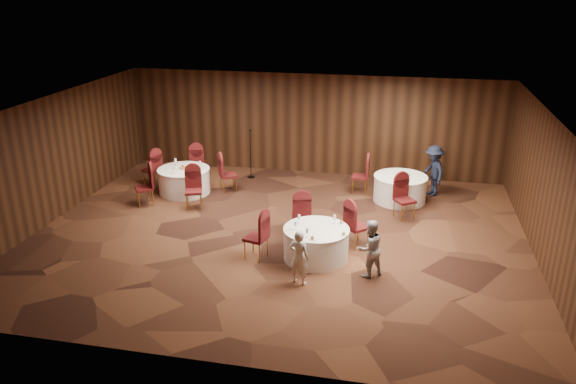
% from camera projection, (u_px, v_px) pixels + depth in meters
% --- Properties ---
extents(ground, '(12.00, 12.00, 0.00)m').
position_uv_depth(ground, '(278.00, 236.00, 13.89)').
color(ground, black).
rests_on(ground, ground).
extents(room_shell, '(12.00, 12.00, 12.00)m').
position_uv_depth(room_shell, '(278.00, 160.00, 13.19)').
color(room_shell, silver).
rests_on(room_shell, ground).
extents(table_main, '(1.49, 1.49, 0.74)m').
position_uv_depth(table_main, '(316.00, 243.00, 12.64)').
color(table_main, white).
rests_on(table_main, ground).
extents(table_left, '(1.52, 1.52, 0.74)m').
position_uv_depth(table_left, '(184.00, 181.00, 16.55)').
color(table_left, white).
rests_on(table_left, ground).
extents(table_right, '(1.50, 1.50, 0.74)m').
position_uv_depth(table_right, '(400.00, 188.00, 15.95)').
color(table_right, white).
rests_on(table_right, ground).
extents(chairs_main, '(2.86, 2.11, 1.00)m').
position_uv_depth(chairs_main, '(305.00, 226.00, 13.23)').
color(chairs_main, '#440F0D').
rests_on(chairs_main, ground).
extents(chairs_left, '(3.13, 3.13, 1.00)m').
position_uv_depth(chairs_left, '(183.00, 177.00, 16.50)').
color(chairs_left, '#440F0D').
rests_on(chairs_left, ground).
extents(chairs_right, '(1.94, 2.27, 1.00)m').
position_uv_depth(chairs_right, '(381.00, 188.00, 15.65)').
color(chairs_right, '#440F0D').
rests_on(chairs_right, ground).
extents(tabletop_main, '(1.18, 1.10, 0.22)m').
position_uv_depth(tabletop_main, '(321.00, 227.00, 12.38)').
color(tabletop_main, silver).
rests_on(tabletop_main, table_main).
extents(tabletop_left, '(0.89, 0.80, 0.22)m').
position_uv_depth(tabletop_left, '(183.00, 166.00, 16.39)').
color(tabletop_left, silver).
rests_on(tabletop_left, table_left).
extents(tabletop_right, '(0.08, 0.08, 0.22)m').
position_uv_depth(tabletop_right, '(409.00, 175.00, 15.46)').
color(tabletop_right, silver).
rests_on(tabletop_right, table_right).
extents(mic_stand, '(0.24, 0.24, 1.55)m').
position_uv_depth(mic_stand, '(251.00, 164.00, 17.81)').
color(mic_stand, black).
rests_on(mic_stand, ground).
extents(woman_a, '(0.50, 0.40, 1.21)m').
position_uv_depth(woman_a, '(299.00, 257.00, 11.52)').
color(woman_a, silver).
rests_on(woman_a, ground).
extents(woman_b, '(0.79, 0.77, 1.28)m').
position_uv_depth(woman_b, '(369.00, 248.00, 11.82)').
color(woman_b, '#A1A0A5').
rests_on(woman_b, ground).
extents(man_c, '(0.90, 1.11, 1.50)m').
position_uv_depth(man_c, '(433.00, 171.00, 16.24)').
color(man_c, black).
rests_on(man_c, ground).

